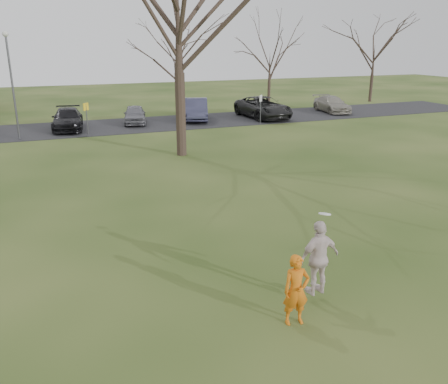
{
  "coord_description": "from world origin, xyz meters",
  "views": [
    {
      "loc": [
        -4.78,
        -7.96,
        5.68
      ],
      "look_at": [
        0.0,
        4.0,
        1.5
      ],
      "focal_mm": 37.23,
      "sensor_mm": 36.0,
      "label": 1
    }
  ],
  "objects_px": {
    "lamp_post": "(11,72)",
    "car_6": "(263,107)",
    "big_tree": "(178,13)",
    "car_5": "(196,109)",
    "catching_play": "(319,258)",
    "car_7": "(332,104)",
    "car_4": "(135,114)",
    "car_3": "(68,119)",
    "player_defender": "(296,290)"
  },
  "relations": [
    {
      "from": "lamp_post",
      "to": "big_tree",
      "type": "height_order",
      "value": "big_tree"
    },
    {
      "from": "player_defender",
      "to": "car_3",
      "type": "distance_m",
      "value": 25.61
    },
    {
      "from": "car_5",
      "to": "car_6",
      "type": "relative_size",
      "value": 0.84
    },
    {
      "from": "car_3",
      "to": "car_6",
      "type": "xyz_separation_m",
      "value": [
        14.4,
        -0.44,
        0.11
      ]
    },
    {
      "from": "car_4",
      "to": "big_tree",
      "type": "relative_size",
      "value": 0.27
    },
    {
      "from": "car_4",
      "to": "lamp_post",
      "type": "distance_m",
      "value": 8.86
    },
    {
      "from": "car_4",
      "to": "catching_play",
      "type": "height_order",
      "value": "catching_play"
    },
    {
      "from": "player_defender",
      "to": "big_tree",
      "type": "height_order",
      "value": "big_tree"
    },
    {
      "from": "catching_play",
      "to": "big_tree",
      "type": "distance_m",
      "value": 16.21
    },
    {
      "from": "player_defender",
      "to": "car_7",
      "type": "distance_m",
      "value": 31.55
    },
    {
      "from": "car_6",
      "to": "big_tree",
      "type": "xyz_separation_m",
      "value": [
        -9.41,
        -9.41,
        6.16
      ]
    },
    {
      "from": "car_5",
      "to": "lamp_post",
      "type": "distance_m",
      "value": 13.01
    },
    {
      "from": "car_4",
      "to": "lamp_post",
      "type": "xyz_separation_m",
      "value": [
        -7.66,
        -2.98,
        3.29
      ]
    },
    {
      "from": "car_5",
      "to": "catching_play",
      "type": "xyz_separation_m",
      "value": [
        -5.62,
        -25.43,
        0.27
      ]
    },
    {
      "from": "car_6",
      "to": "big_tree",
      "type": "relative_size",
      "value": 0.41
    },
    {
      "from": "car_6",
      "to": "catching_play",
      "type": "height_order",
      "value": "catching_play"
    },
    {
      "from": "car_3",
      "to": "car_6",
      "type": "relative_size",
      "value": 0.82
    },
    {
      "from": "car_3",
      "to": "lamp_post",
      "type": "distance_m",
      "value": 5.01
    },
    {
      "from": "player_defender",
      "to": "car_4",
      "type": "relative_size",
      "value": 0.41
    },
    {
      "from": "lamp_post",
      "to": "catching_play",
      "type": "bearing_deg",
      "value": -73.53
    },
    {
      "from": "car_6",
      "to": "player_defender",
      "type": "bearing_deg",
      "value": -117.19
    },
    {
      "from": "player_defender",
      "to": "lamp_post",
      "type": "distance_m",
      "value": 24.03
    },
    {
      "from": "car_5",
      "to": "car_7",
      "type": "xyz_separation_m",
      "value": [
        11.85,
        -0.34,
        -0.15
      ]
    },
    {
      "from": "car_7",
      "to": "lamp_post",
      "type": "relative_size",
      "value": 0.71
    },
    {
      "from": "lamp_post",
      "to": "big_tree",
      "type": "relative_size",
      "value": 0.45
    },
    {
      "from": "car_4",
      "to": "catching_play",
      "type": "relative_size",
      "value": 1.95
    },
    {
      "from": "player_defender",
      "to": "catching_play",
      "type": "relative_size",
      "value": 0.8
    },
    {
      "from": "car_6",
      "to": "lamp_post",
      "type": "xyz_separation_m",
      "value": [
        -17.41,
        -1.91,
        3.13
      ]
    },
    {
      "from": "car_6",
      "to": "big_tree",
      "type": "height_order",
      "value": "big_tree"
    },
    {
      "from": "car_3",
      "to": "car_4",
      "type": "height_order",
      "value": "car_3"
    },
    {
      "from": "car_4",
      "to": "car_6",
      "type": "bearing_deg",
      "value": 5.64
    },
    {
      "from": "car_4",
      "to": "car_5",
      "type": "relative_size",
      "value": 0.79
    },
    {
      "from": "catching_play",
      "to": "big_tree",
      "type": "height_order",
      "value": "big_tree"
    },
    {
      "from": "car_7",
      "to": "catching_play",
      "type": "relative_size",
      "value": 2.29
    },
    {
      "from": "big_tree",
      "to": "catching_play",
      "type": "bearing_deg",
      "value": -95.07
    },
    {
      "from": "lamp_post",
      "to": "car_6",
      "type": "bearing_deg",
      "value": 6.27
    },
    {
      "from": "car_4",
      "to": "car_6",
      "type": "xyz_separation_m",
      "value": [
        9.75,
        -1.07,
        0.16
      ]
    },
    {
      "from": "car_3",
      "to": "big_tree",
      "type": "bearing_deg",
      "value": -56.8
    },
    {
      "from": "player_defender",
      "to": "car_5",
      "type": "relative_size",
      "value": 0.32
    },
    {
      "from": "car_5",
      "to": "big_tree",
      "type": "bearing_deg",
      "value": -94.22
    },
    {
      "from": "player_defender",
      "to": "car_6",
      "type": "distance_m",
      "value": 27.59
    },
    {
      "from": "car_4",
      "to": "car_5",
      "type": "xyz_separation_m",
      "value": [
        4.62,
        -0.09,
        0.15
      ]
    },
    {
      "from": "player_defender",
      "to": "car_7",
      "type": "height_order",
      "value": "player_defender"
    },
    {
      "from": "car_3",
      "to": "car_5",
      "type": "relative_size",
      "value": 0.98
    },
    {
      "from": "car_7",
      "to": "car_4",
      "type": "bearing_deg",
      "value": -174.24
    },
    {
      "from": "lamp_post",
      "to": "car_4",
      "type": "bearing_deg",
      "value": 21.26
    },
    {
      "from": "car_4",
      "to": "lamp_post",
      "type": "relative_size",
      "value": 0.6
    },
    {
      "from": "player_defender",
      "to": "car_7",
      "type": "bearing_deg",
      "value": 62.74
    },
    {
      "from": "player_defender",
      "to": "lamp_post",
      "type": "bearing_deg",
      "value": 112.36
    },
    {
      "from": "big_tree",
      "to": "car_4",
      "type": "bearing_deg",
      "value": 91.83
    }
  ]
}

